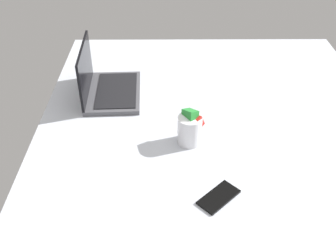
# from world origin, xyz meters

# --- Properties ---
(bed_mattress) EXTENTS (1.80, 1.40, 0.18)m
(bed_mattress) POSITION_xyz_m (0.00, 0.00, 0.09)
(bed_mattress) COLOR #B7BCC6
(bed_mattress) RESTS_ON ground
(laptop) EXTENTS (0.34, 0.24, 0.23)m
(laptop) POSITION_xyz_m (0.33, 0.46, 0.22)
(laptop) COLOR #4C4C51
(laptop) RESTS_ON bed_mattress
(snack_cup) EXTENTS (0.09, 0.10, 0.14)m
(snack_cup) POSITION_xyz_m (0.00, 0.11, 0.24)
(snack_cup) COLOR silver
(snack_cup) RESTS_ON bed_mattress
(cell_phone) EXTENTS (0.15, 0.15, 0.01)m
(cell_phone) POSITION_xyz_m (-0.28, 0.03, 0.18)
(cell_phone) COLOR black
(cell_phone) RESTS_ON bed_mattress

